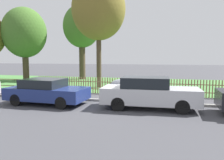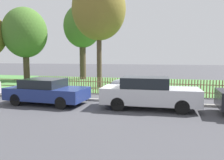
# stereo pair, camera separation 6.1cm
# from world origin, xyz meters

# --- Properties ---
(ground_plane) EXTENTS (120.00, 120.00, 0.00)m
(ground_plane) POSITION_xyz_m (0.00, 0.00, 0.00)
(ground_plane) COLOR #424247
(kerb_stone) EXTENTS (42.93, 0.20, 0.12)m
(kerb_stone) POSITION_xyz_m (0.00, 0.10, 0.06)
(kerb_stone) COLOR gray
(kerb_stone) RESTS_ON ground
(grass_strip) EXTENTS (42.93, 10.96, 0.01)m
(grass_strip) POSITION_xyz_m (0.00, 8.04, 0.01)
(grass_strip) COLOR #477F3D
(grass_strip) RESTS_ON ground
(park_fence) EXTENTS (42.93, 0.05, 1.07)m
(park_fence) POSITION_xyz_m (0.00, 2.57, 0.53)
(park_fence) COLOR olive
(park_fence) RESTS_ON ground
(parked_car_black_saloon) EXTENTS (4.12, 2.01, 1.30)m
(parked_car_black_saloon) POSITION_xyz_m (-3.82, -1.20, 0.67)
(parked_car_black_saloon) COLOR navy
(parked_car_black_saloon) RESTS_ON ground
(parked_car_navy_estate) EXTENTS (4.50, 1.79, 1.49)m
(parked_car_navy_estate) POSITION_xyz_m (1.36, -1.00, 0.75)
(parked_car_navy_estate) COLOR #BCBCC1
(parked_car_navy_estate) RESTS_ON ground
(covered_motorcycle) EXTENTS (1.87, 0.84, 1.14)m
(covered_motorcycle) POSITION_xyz_m (-0.24, 1.37, 0.68)
(covered_motorcycle) COLOR black
(covered_motorcycle) RESTS_ON ground
(tree_behind_motorcycle) EXTENTS (4.33, 4.33, 7.33)m
(tree_behind_motorcycle) POSITION_xyz_m (-11.72, 8.23, 4.80)
(tree_behind_motorcycle) COLOR #473828
(tree_behind_motorcycle) RESTS_ON ground
(tree_mid_park) EXTENTS (3.99, 3.99, 7.99)m
(tree_mid_park) POSITION_xyz_m (-6.78, 11.21, 5.61)
(tree_mid_park) COLOR #473828
(tree_mid_park) RESTS_ON ground
(tree_far_left) EXTENTS (4.14, 4.14, 8.47)m
(tree_far_left) POSITION_xyz_m (-3.05, 5.35, 6.05)
(tree_far_left) COLOR #473828
(tree_far_left) RESTS_ON ground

